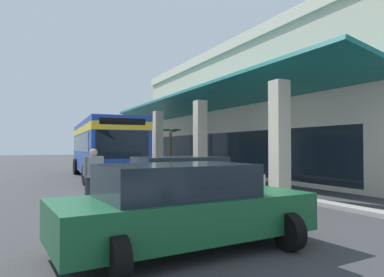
% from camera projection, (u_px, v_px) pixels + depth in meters
% --- Properties ---
extents(ground, '(120.00, 120.00, 0.00)m').
position_uv_depth(ground, '(243.00, 173.00, 23.10)').
color(ground, '#38383A').
extents(curb_strip, '(29.09, 0.50, 0.12)m').
position_uv_depth(curb_strip, '(176.00, 176.00, 20.46)').
color(curb_strip, '#9E998E').
rests_on(curb_strip, ground).
extents(plaza_building, '(24.54, 16.90, 8.06)m').
position_uv_depth(plaza_building, '(301.00, 114.00, 24.79)').
color(plaza_building, beige).
rests_on(plaza_building, ground).
extents(transit_bus, '(11.36, 3.34, 3.34)m').
position_uv_depth(transit_bus, '(104.00, 145.00, 19.86)').
color(transit_bus, '#193D9E').
rests_on(transit_bus, ground).
extents(parked_sedan_green, '(2.65, 4.52, 1.47)m').
position_uv_depth(parked_sedan_green, '(183.00, 206.00, 5.95)').
color(parked_sedan_green, '#195933').
rests_on(parked_sedan_green, ground).
extents(parked_sedan_white, '(2.50, 4.44, 1.47)m').
position_uv_depth(parked_sedan_white, '(184.00, 181.00, 10.19)').
color(parked_sedan_white, silver).
rests_on(parked_sedan_white, ground).
extents(pedestrian, '(0.43, 0.65, 1.70)m').
position_uv_depth(pedestrian, '(93.00, 173.00, 10.53)').
color(pedestrian, '#38383D').
rests_on(pedestrian, ground).
extents(potted_palm, '(1.57, 1.57, 3.04)m').
position_uv_depth(potted_palm, '(170.00, 161.00, 24.64)').
color(potted_palm, '#4C4742').
rests_on(potted_palm, ground).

